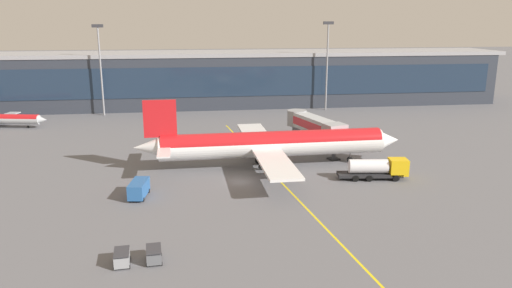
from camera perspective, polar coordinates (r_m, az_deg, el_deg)
ground_plane at (r=75.57m, az=-1.81°, el=-4.44°), size 700.00×700.00×0.00m
apron_lead_in_line at (r=78.21m, az=2.28°, el=-3.78°), size 10.10×79.43×0.01m
terminal_building at (r=143.14m, az=-11.95°, el=7.36°), size 202.38×19.41×15.33m
main_airliner at (r=82.49m, az=1.80°, el=0.00°), size 45.69×36.17×11.88m
jet_bridge at (r=93.52m, az=6.66°, el=2.24°), size 7.96×17.54×6.59m
fuel_tanker at (r=78.65m, az=13.97°, el=-2.78°), size 11.03×3.81×3.25m
crew_van at (r=70.69m, az=-13.53°, el=-5.06°), size 2.76×5.24×2.30m
baggage_cart_0 at (r=52.87m, az=-15.38°, el=-12.65°), size 1.82×2.77×1.48m
baggage_cart_1 at (r=52.75m, az=-11.83°, el=-12.49°), size 1.82×2.77×1.48m
apron_light_mast_1 at (r=135.38m, az=8.31°, el=9.78°), size 2.80×0.50×23.79m
apron_light_mast_2 at (r=132.21m, az=-17.71°, el=9.00°), size 2.80×0.50×23.13m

